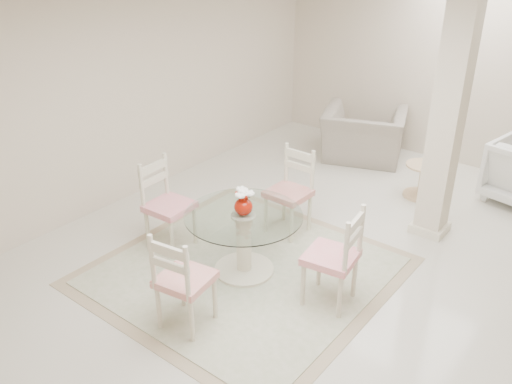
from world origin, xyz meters
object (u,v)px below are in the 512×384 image
Objects in this scene: dining_table at (244,243)px; recliner_taupe at (363,135)px; dining_chair_north at (292,185)px; red_vase at (243,202)px; dining_chair_south at (180,275)px; dining_chair_west at (164,198)px; side_table at (421,182)px; dining_chair_east at (339,251)px; column at (447,122)px.

recliner_taupe is (-0.48, 3.43, 0.04)m from dining_table.
red_vase is at bearing -82.66° from dining_chair_north.
dining_chair_south is at bearing -82.86° from red_vase.
dining_chair_west is 1.45m from dining_chair_south.
side_table is (0.60, 3.79, -0.36)m from dining_chair_south.
dining_chair_west reaches higher than dining_table.
dining_chair_south is 3.85m from side_table.
dining_chair_south is at bearing -130.86° from dining_chair_west.
dining_chair_south is (0.13, -1.01, 0.23)m from dining_table.
dining_table is 0.47m from red_vase.
red_vase is 1.05m from dining_chair_north.
dining_chair_north is at bearing -136.25° from dining_chair_east.
recliner_taupe is (-0.48, 3.43, -0.43)m from red_vase.
column reaches higher than dining_chair_south.
column is 2.48× the size of dining_chair_south.
column is at bearing 59.17° from dining_table.
dining_chair_north is 1.99m from side_table.
dining_chair_south is (0.24, -2.03, -0.01)m from dining_chair_north.
dining_chair_north reaches higher than dining_table.
red_vase is 1.05m from dining_chair_west.
dining_chair_east is 2.44× the size of side_table.
dining_table is 1.05m from dining_chair_west.
column is 2.43× the size of dining_chair_north.
dining_table is (-1.19, -2.00, -1.00)m from column.
dining_chair_west is (-1.02, -0.12, -0.23)m from red_vase.
dining_chair_east reaches higher than side_table.
dining_chair_east is 1.01× the size of dining_chair_north.
side_table is (0.85, 1.76, -0.37)m from dining_chair_north.
column is at bearing -118.18° from dining_chair_south.
dining_chair_east reaches higher than recliner_taupe.
dining_table is 1.05m from dining_chair_east.
dining_chair_west is (-2.03, -0.25, -0.00)m from dining_chair_east.
dining_table is at bearing 161.57° from red_vase.
dining_chair_north is 0.94× the size of recliner_taupe.
dining_chair_north is 2.42× the size of side_table.
dining_chair_west is at bearing 61.04° from recliner_taupe.
red_vase is (-1.19, -2.00, -0.53)m from column.
recliner_taupe is (-0.61, 4.45, -0.19)m from dining_chair_south.
recliner_taupe is at bearing -90.89° from dining_chair_south.
dining_chair_north is 2.04m from dining_chair_south.
dining_chair_east is at bearing -37.36° from dining_chair_north.
side_table is at bearing 131.13° from recliner_taupe.
dining_chair_west is (-2.21, -2.12, -0.76)m from column.
side_table is (1.21, -0.66, -0.17)m from recliner_taupe.
red_vase is at bearing -90.96° from dining_chair_east.
dining_table is 1.05× the size of dining_chair_west.
dining_chair_north is at bearing -115.63° from side_table.
dining_chair_east is at bearing 7.17° from red_vase.
red_vase reaches higher than side_table.
dining_chair_south reaches higher than side_table.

